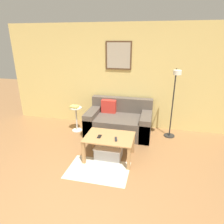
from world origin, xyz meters
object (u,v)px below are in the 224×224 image
(coffee_table, at_px, (109,140))
(remote_control, at_px, (116,139))
(book_stack, at_px, (74,107))
(side_table, at_px, (76,117))
(floor_lamp, at_px, (174,98))
(storage_bin, at_px, (109,152))
(cell_phone, at_px, (99,136))
(couch, at_px, (119,122))

(coffee_table, height_order, remote_control, remote_control)
(book_stack, height_order, remote_control, book_stack)
(coffee_table, relative_size, remote_control, 6.10)
(coffee_table, distance_m, side_table, 1.48)
(remote_control, bearing_deg, floor_lamp, 34.20)
(storage_bin, distance_m, side_table, 1.49)
(floor_lamp, distance_m, side_table, 2.35)
(storage_bin, bearing_deg, cell_phone, -161.46)
(coffee_table, height_order, cell_phone, cell_phone)
(floor_lamp, xyz_separation_m, book_stack, (-2.28, -0.09, -0.35))
(couch, xyz_separation_m, side_table, (-1.05, -0.14, 0.08))
(storage_bin, bearing_deg, couch, 90.95)
(remote_control, bearing_deg, couch, 83.96)
(side_table, relative_size, remote_control, 4.11)
(storage_bin, xyz_separation_m, book_stack, (-1.10, 0.98, 0.52))
(couch, xyz_separation_m, storage_bin, (0.02, -1.14, -0.16))
(couch, height_order, coffee_table, couch)
(couch, xyz_separation_m, cell_phone, (-0.14, -1.19, 0.18))
(coffee_table, xyz_separation_m, side_table, (-1.09, 1.00, -0.01))
(remote_control, bearing_deg, book_stack, 125.04)
(coffee_table, height_order, storage_bin, coffee_table)
(side_table, xyz_separation_m, book_stack, (-0.02, -0.02, 0.28))
(side_table, bearing_deg, floor_lamp, 1.66)
(book_stack, bearing_deg, side_table, 44.34)
(floor_lamp, bearing_deg, remote_control, -131.37)
(cell_phone, bearing_deg, side_table, 129.27)
(floor_lamp, xyz_separation_m, cell_phone, (-1.35, -1.12, -0.52))
(couch, distance_m, coffee_table, 1.15)
(storage_bin, height_order, remote_control, remote_control)
(side_table, relative_size, cell_phone, 4.40)
(floor_lamp, relative_size, cell_phone, 11.46)
(floor_lamp, distance_m, cell_phone, 1.83)
(floor_lamp, height_order, cell_phone, floor_lamp)
(coffee_table, distance_m, storage_bin, 0.26)
(couch, distance_m, storage_bin, 1.15)
(side_table, height_order, book_stack, book_stack)
(storage_bin, height_order, side_table, side_table)
(couch, distance_m, cell_phone, 1.22)
(book_stack, xyz_separation_m, remote_control, (1.26, -1.08, -0.17))
(storage_bin, bearing_deg, remote_control, -31.02)
(floor_lamp, bearing_deg, storage_bin, -138.13)
(floor_lamp, xyz_separation_m, remote_control, (-1.02, -1.16, -0.52))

